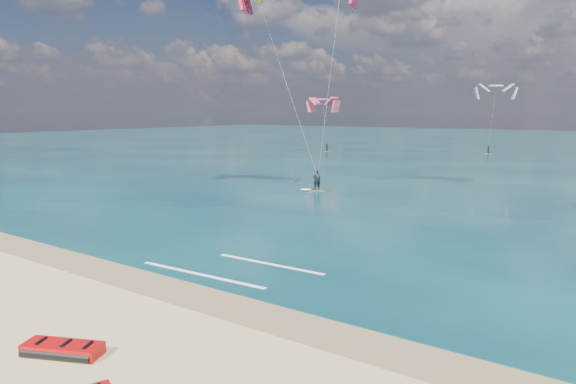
% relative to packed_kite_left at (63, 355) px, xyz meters
% --- Properties ---
extents(ground, '(320.00, 320.00, 0.00)m').
position_rel_packed_kite_left_xyz_m(ground, '(-1.84, 43.01, 0.00)').
color(ground, tan).
rests_on(ground, ground).
extents(wet_sand_strip, '(320.00, 2.40, 0.01)m').
position_rel_packed_kite_left_xyz_m(wet_sand_strip, '(-1.84, 6.01, 0.00)').
color(wet_sand_strip, brown).
rests_on(wet_sand_strip, ground).
extents(sea, '(320.00, 200.00, 0.04)m').
position_rel_packed_kite_left_xyz_m(sea, '(-1.84, 107.01, 0.02)').
color(sea, '#092231').
rests_on(sea, ground).
extents(packed_kite_left, '(2.92, 2.19, 0.44)m').
position_rel_packed_kite_left_xyz_m(packed_kite_left, '(0.00, 0.00, 0.00)').
color(packed_kite_left, '#B6090A').
rests_on(packed_kite_left, ground).
extents(kitesurfer_main, '(9.95, 8.55, 19.99)m').
position_rel_packed_kite_left_xyz_m(kitesurfer_main, '(-9.81, 29.15, 10.46)').
color(kitesurfer_main, gold).
rests_on(kitesurfer_main, sea).
extents(shoreline_foam, '(8.21, 3.64, 0.01)m').
position_rel_packed_kite_left_xyz_m(shoreline_foam, '(-1.22, 9.43, 0.04)').
color(shoreline_foam, white).
rests_on(shoreline_foam, ground).
extents(distant_kites, '(71.64, 15.32, 11.41)m').
position_rel_packed_kite_left_xyz_m(distant_kites, '(0.08, 74.66, 5.36)').
color(distant_kites, orange).
rests_on(distant_kites, ground).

